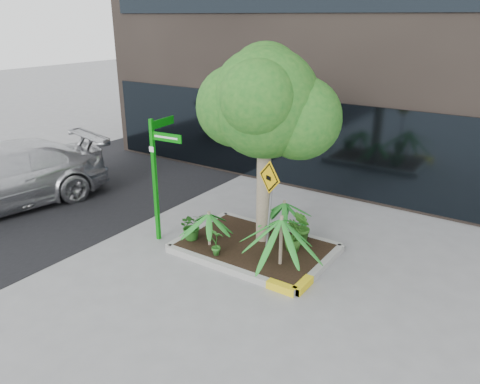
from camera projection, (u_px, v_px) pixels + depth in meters
The scene contains 13 objects.
ground at pixel (240, 254), 10.33m from camera, with size 80.00×80.00×0.00m, color gray.
asphalt_road at pixel (57, 194), 13.73m from camera, with size 7.00×80.00×0.01m, color black.
planter at pixel (255, 247), 10.39m from camera, with size 3.35×2.36×0.15m.
tree at pixel (265, 103), 9.60m from camera, with size 2.96×2.63×4.44m.
palm_front at pixel (282, 219), 9.26m from camera, with size 1.20×1.20×1.34m.
palm_left at pixel (209, 214), 10.17m from camera, with size 0.89×0.89×0.99m.
palm_back at pixel (284, 203), 10.72m from camera, with size 0.92×0.92×1.02m.
shrub_a at pixel (192, 226), 10.58m from camera, with size 0.58×0.58×0.64m, color #205819.
shrub_b at pixel (293, 236), 10.05m from camera, with size 0.39×0.39×0.69m, color #2A5A1B.
shrub_c at pixel (217, 242), 9.86m from camera, with size 0.33×0.33×0.62m, color #2B7524.
shrub_d at pixel (302, 227), 10.29m from camera, with size 0.45×0.45×0.82m, color #2E6C1F.
street_sign_post at pixel (158, 167), 10.42m from camera, with size 0.86×0.84×2.86m.
cattle_sign at pixel (269, 195), 9.23m from camera, with size 0.62×0.29×2.16m.
Camera 1 is at (5.14, -7.61, 4.93)m, focal length 35.00 mm.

